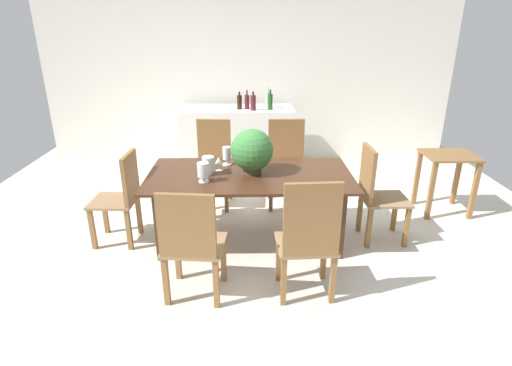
{
  "coord_description": "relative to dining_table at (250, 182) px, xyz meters",
  "views": [
    {
      "loc": [
        -0.0,
        -3.97,
        2.13
      ],
      "look_at": [
        0.06,
        -0.05,
        0.56
      ],
      "focal_mm": 28.56,
      "sensor_mm": 36.0,
      "label": 1
    }
  ],
  "objects": [
    {
      "name": "crystal_vase_left",
      "position": [
        -0.4,
        -0.02,
        0.2
      ],
      "size": [
        0.12,
        0.12,
        0.18
      ],
      "color": "silver",
      "rests_on": "dining_table"
    },
    {
      "name": "crystal_vase_center_near",
      "position": [
        -0.43,
        -0.21,
        0.2
      ],
      "size": [
        0.11,
        0.11,
        0.19
      ],
      "color": "silver",
      "rests_on": "dining_table"
    },
    {
      "name": "wine_bottle_dark",
      "position": [
        0.05,
        2.11,
        0.4
      ],
      "size": [
        0.08,
        0.08,
        0.27
      ],
      "color": "#511E28",
      "rests_on": "kitchen_counter"
    },
    {
      "name": "back_wall",
      "position": [
        0.0,
        2.83,
        0.66
      ],
      "size": [
        6.4,
        0.1,
        2.6
      ],
      "primitive_type": "cube",
      "color": "silver",
      "rests_on": "ground"
    },
    {
      "name": "flower_centerpiece",
      "position": [
        0.02,
        0.02,
        0.32
      ],
      "size": [
        0.41,
        0.41,
        0.44
      ],
      "color": "#4C3828",
      "rests_on": "dining_table"
    },
    {
      "name": "chair_far_left",
      "position": [
        -0.44,
        0.99,
        -0.08
      ],
      "size": [
        0.47,
        0.5,
        1.03
      ],
      "rotation": [
        0.0,
        0.0,
        -0.06
      ],
      "color": "brown",
      "rests_on": "ground"
    },
    {
      "name": "chair_foot_end",
      "position": [
        1.27,
        -0.0,
        -0.1
      ],
      "size": [
        0.46,
        0.42,
        1.0
      ],
      "rotation": [
        0.0,
        0.0,
        1.58
      ],
      "color": "brown",
      "rests_on": "ground"
    },
    {
      "name": "dining_table",
      "position": [
        0.0,
        0.0,
        0.0
      ],
      "size": [
        2.0,
        1.02,
        0.73
      ],
      "color": "#422616",
      "rests_on": "ground"
    },
    {
      "name": "chair_head_end",
      "position": [
        -1.27,
        -0.0,
        -0.12
      ],
      "size": [
        0.46,
        0.43,
        0.95
      ],
      "rotation": [
        0.0,
        0.0,
        -1.62
      ],
      "color": "brown",
      "rests_on": "ground"
    },
    {
      "name": "wine_glass",
      "position": [
        -0.31,
        0.09,
        0.2
      ],
      "size": [
        0.07,
        0.07,
        0.15
      ],
      "color": "silver",
      "rests_on": "dining_table"
    },
    {
      "name": "side_table",
      "position": [
        2.29,
        0.65,
        -0.12
      ],
      "size": [
        0.57,
        0.5,
        0.72
      ],
      "color": "brown",
      "rests_on": "ground"
    },
    {
      "name": "wine_bottle_clear",
      "position": [
        0.28,
        2.33,
        0.41
      ],
      "size": [
        0.07,
        0.07,
        0.29
      ],
      "color": "#B2BFB7",
      "rests_on": "kitchen_counter"
    },
    {
      "name": "chair_near_left",
      "position": [
        -0.46,
        -0.98,
        -0.1
      ],
      "size": [
        0.52,
        0.48,
        0.98
      ],
      "rotation": [
        0.0,
        0.0,
        3.04
      ],
      "color": "brown",
      "rests_on": "ground"
    },
    {
      "name": "kitchen_counter",
      "position": [
        -0.18,
        2.27,
        -0.18
      ],
      "size": [
        1.67,
        0.65,
        0.93
      ],
      "primitive_type": "cube",
      "color": "silver",
      "rests_on": "ground"
    },
    {
      "name": "crystal_vase_right",
      "position": [
        -0.24,
        0.27,
        0.2
      ],
      "size": [
        0.1,
        0.1,
        0.19
      ],
      "color": "silver",
      "rests_on": "dining_table"
    },
    {
      "name": "wine_bottle_green",
      "position": [
        -0.14,
        2.2,
        0.39
      ],
      "size": [
        0.07,
        0.07,
        0.25
      ],
      "color": "black",
      "rests_on": "kitchen_counter"
    },
    {
      "name": "chair_far_right",
      "position": [
        0.45,
        0.99,
        -0.08
      ],
      "size": [
        0.48,
        0.46,
        1.03
      ],
      "rotation": [
        0.0,
        0.0,
        0.0
      ],
      "color": "brown",
      "rests_on": "ground"
    },
    {
      "name": "chair_near_right",
      "position": [
        0.46,
        -0.98,
        -0.06
      ],
      "size": [
        0.49,
        0.43,
        1.06
      ],
      "rotation": [
        0.0,
        0.0,
        3.19
      ],
      "color": "brown",
      "rests_on": "ground"
    },
    {
      "name": "wine_bottle_amber",
      "position": [
        -0.03,
        2.21,
        0.39
      ],
      "size": [
        0.07,
        0.07,
        0.27
      ],
      "color": "#511E28",
      "rests_on": "kitchen_counter"
    },
    {
      "name": "ground_plane",
      "position": [
        0.0,
        0.23,
        -0.64
      ],
      "size": [
        7.04,
        7.04,
        0.0
      ],
      "primitive_type": "plane",
      "color": "silver"
    },
    {
      "name": "wine_bottle_tall",
      "position": [
        0.3,
        2.16,
        0.4
      ],
      "size": [
        0.07,
        0.07,
        0.29
      ],
      "color": "#194C1E",
      "rests_on": "kitchen_counter"
    }
  ]
}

